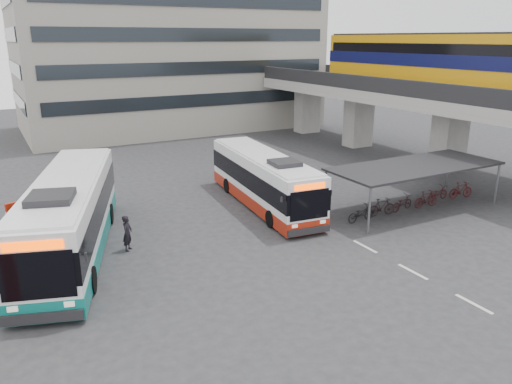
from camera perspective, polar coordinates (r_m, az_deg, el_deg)
ground at (r=22.51m, az=7.48°, el=-7.43°), size 120.00×120.00×0.00m
viaduct at (r=40.46m, az=18.16°, el=11.99°), size 8.00×32.00×9.68m
bike_shelter at (r=29.48m, az=17.53°, el=0.88°), size 10.00×4.00×2.54m
office_block at (r=55.57m, az=-10.16°, el=20.23°), size 30.00×15.00×25.00m
road_markings at (r=22.03m, az=17.49°, el=-8.69°), size 0.15×7.60×0.01m
bus_main at (r=28.70m, az=0.85°, el=1.40°), size 3.52×11.18×3.25m
bus_teal at (r=23.66m, az=-20.47°, el=-2.62°), size 6.58×12.92×3.76m
pedestrian at (r=23.47m, az=-14.48°, el=-4.58°), size 0.69×0.73×1.68m
sign_totem_north at (r=24.45m, az=-25.87°, el=-3.81°), size 0.53×0.30×2.49m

